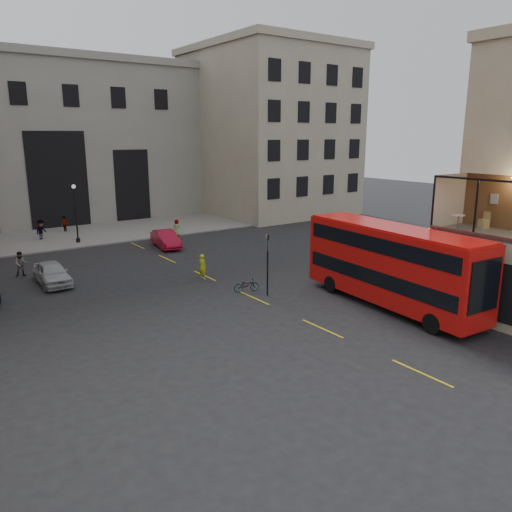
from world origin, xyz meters
TOP-DOWN VIEW (x-y plane):
  - ground at (0.00, 0.00)m, footprint 140.00×140.00m
  - gateway at (-5.00, 47.99)m, footprint 35.00×10.60m
  - building_right at (20.00, 39.97)m, footprint 16.60×18.60m
  - pavement_far at (-6.00, 38.00)m, footprint 40.00×12.00m
  - traffic_light_near at (-1.00, 12.00)m, footprint 0.16×0.20m
  - street_lamp_b at (-6.00, 34.00)m, footprint 0.36×0.36m
  - bus_near at (3.50, 6.33)m, footprint 3.55×11.83m
  - car_a at (-11.17, 22.06)m, footprint 1.82×4.47m
  - car_b at (-0.21, 27.89)m, footprint 2.27×4.76m
  - bicycle at (-1.62, 13.37)m, footprint 1.69×1.02m
  - cyclist at (-2.46, 17.44)m, footprint 0.55×0.71m
  - pedestrian_a at (-12.39, 25.39)m, footprint 0.95×0.80m
  - pedestrian_b at (-8.38, 37.25)m, footprint 1.44×1.36m
  - pedestrian_c at (-5.53, 40.00)m, footprint 1.01×0.94m
  - pedestrian_d at (2.93, 32.03)m, footprint 0.91×0.92m
  - cafe_table_far at (5.68, 3.83)m, footprint 0.67×0.67m
  - cafe_chair_d at (7.41, 3.36)m, footprint 0.52×0.52m

SIDE VIEW (x-z plane):
  - ground at x=0.00m, z-range 0.00..0.00m
  - pavement_far at x=-6.00m, z-range 0.00..0.12m
  - bicycle at x=-1.62m, z-range 0.00..0.84m
  - car_b at x=-0.21m, z-range 0.00..1.51m
  - car_a at x=-11.17m, z-range 0.00..1.52m
  - pedestrian_d at x=2.93m, z-range 0.00..1.60m
  - pedestrian_c at x=-5.53m, z-range 0.00..1.67m
  - cyclist at x=-2.46m, z-range 0.00..1.74m
  - pedestrian_a at x=-12.39m, z-range 0.00..1.76m
  - pedestrian_b at x=-8.38m, z-range 0.00..1.96m
  - street_lamp_b at x=-6.00m, z-range -0.27..5.06m
  - traffic_light_near at x=-1.00m, z-range 0.52..4.32m
  - bus_near at x=3.50m, z-range 0.29..4.94m
  - cafe_chair_d at x=7.41m, z-range 4.42..5.33m
  - cafe_table_far at x=5.68m, z-range 4.74..5.58m
  - gateway at x=-5.00m, z-range 0.39..18.39m
  - building_right at x=20.00m, z-range 0.39..20.39m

